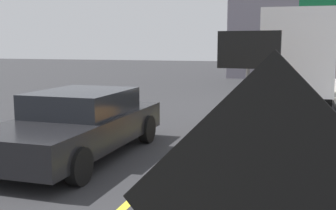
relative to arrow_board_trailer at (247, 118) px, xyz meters
The scene contains 8 objects.
lane_center_stripe 5.01m from the arrow_board_trailer, 103.06° to the right, with size 0.14×36.00×0.01m, color yellow.
arrow_board_trailer is the anchor object (origin of this frame).
box_truck 6.32m from the arrow_board_trailer, 80.96° to the left, with size 2.77×7.48×3.50m.
pickup_car 4.38m from the arrow_board_trailer, 136.67° to the right, with size 2.16×4.97×1.38m.
highway_guide_sign 13.71m from the arrow_board_trailer, 76.95° to the left, with size 2.78×0.35×5.00m.
far_building_block 23.09m from the arrow_board_trailer, 81.52° to the left, with size 13.94×7.73×8.90m, color slate.
traffic_cone_mid_lane 5.04m from the arrow_board_trailer, 85.48° to the right, with size 0.36×0.36×0.65m.
traffic_cone_far_lane 3.02m from the arrow_board_trailer, 82.78° to the right, with size 0.36×0.36×0.70m.
Camera 1 is at (2.35, 0.09, 2.35)m, focal length 44.82 mm.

